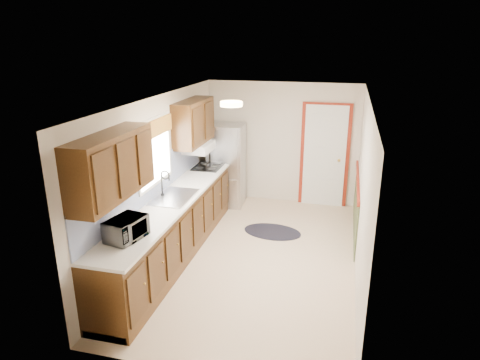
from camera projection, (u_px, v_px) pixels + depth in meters
The scene contains 8 objects.
room_shell at pixel (255, 183), 6.19m from camera, with size 3.20×5.20×2.52m.
kitchen_run at pixel (170, 207), 6.33m from camera, with size 0.63×4.00×2.20m.
back_wall_trim at pixel (331, 166), 8.09m from camera, with size 1.12×2.30×2.08m.
ceiling_fixture at pixel (231, 104), 5.71m from camera, with size 0.30×0.30×0.06m, color #FFD88C.
microwave at pixel (126, 227), 5.00m from camera, with size 0.48×0.27×0.32m, color white.
refrigerator at pixel (227, 165), 8.44m from camera, with size 0.71×0.70×1.62m.
rug at pixel (272, 232), 7.40m from camera, with size 1.00×0.64×0.01m, color black.
cooktop at pixel (208, 167), 7.83m from camera, with size 0.49×0.59×0.02m, color black.
Camera 1 is at (1.21, -5.73, 3.21)m, focal length 32.00 mm.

